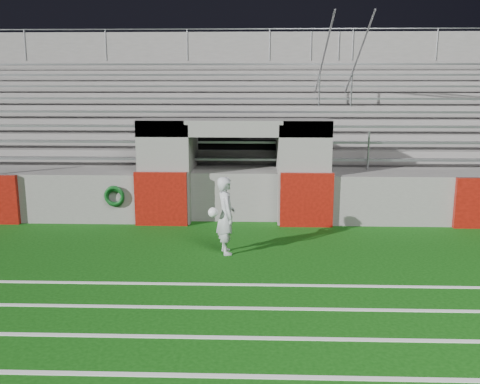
{
  "coord_description": "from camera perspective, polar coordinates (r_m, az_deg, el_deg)",
  "views": [
    {
      "loc": [
        0.59,
        -9.91,
        3.53
      ],
      "look_at": [
        0.2,
        1.8,
        1.1
      ],
      "focal_mm": 40.0,
      "sensor_mm": 36.0,
      "label": 1
    }
  ],
  "objects": [
    {
      "name": "stadium_structure",
      "position": [
        18.01,
        0.02,
        5.21
      ],
      "size": [
        26.0,
        8.48,
        5.42
      ],
      "color": "slate",
      "rests_on": "ground"
    },
    {
      "name": "goalkeeper_with_ball",
      "position": [
        11.06,
        -1.54,
        -2.5
      ],
      "size": [
        0.62,
        0.68,
        1.62
      ],
      "color": "#B1B4BB",
      "rests_on": "ground"
    },
    {
      "name": "ground",
      "position": [
        10.54,
        -1.43,
        -7.86
      ],
      "size": [
        90.0,
        90.0,
        0.0
      ],
      "primitive_type": "plane",
      "color": "#0D430B",
      "rests_on": "ground"
    },
    {
      "name": "hose_coil",
      "position": [
        13.6,
        -13.24,
        -0.47
      ],
      "size": [
        0.51,
        0.14,
        0.55
      ],
      "color": "#0B3912",
      "rests_on": "ground"
    }
  ]
}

